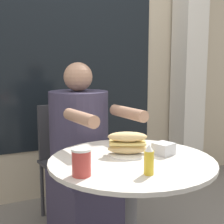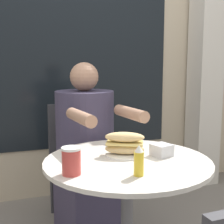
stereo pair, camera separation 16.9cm
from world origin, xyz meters
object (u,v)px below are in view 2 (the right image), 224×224
at_px(seated_diner, 87,164).
at_px(drink_cup, 71,161).
at_px(condiment_bottle, 139,161).
at_px(diner_chair, 74,149).
at_px(cafe_table, 127,196).
at_px(sandwich_on_plate, 125,145).

bearing_deg(seated_diner, drink_cup, 63.94).
distance_m(seated_diner, condiment_bottle, 0.87).
relative_size(diner_chair, seated_diner, 0.73).
relative_size(diner_chair, condiment_bottle, 6.68).
bearing_deg(cafe_table, condiment_bottle, -99.83).
distance_m(cafe_table, condiment_bottle, 0.33).
relative_size(seated_diner, condiment_bottle, 9.12).
xyz_separation_m(sandwich_on_plate, drink_cup, (-0.31, -0.18, 0.00)).
bearing_deg(seated_diner, sandwich_on_plate, 89.12).
relative_size(cafe_table, condiment_bottle, 6.22).
distance_m(cafe_table, diner_chair, 0.96).
bearing_deg(condiment_bottle, seated_diner, 90.29).
xyz_separation_m(diner_chair, sandwich_on_plate, (0.07, -0.89, 0.25)).
relative_size(cafe_table, seated_diner, 0.68).
distance_m(seated_diner, drink_cup, 0.81).
xyz_separation_m(seated_diner, sandwich_on_plate, (0.05, -0.54, 0.27)).
xyz_separation_m(cafe_table, drink_cup, (-0.30, -0.12, 0.24)).
distance_m(diner_chair, condiment_bottle, 1.21).
relative_size(cafe_table, diner_chair, 0.93).
bearing_deg(sandwich_on_plate, cafe_table, -100.08).
xyz_separation_m(sandwich_on_plate, condiment_bottle, (-0.05, -0.29, 0.01)).
height_order(cafe_table, diner_chair, diner_chair).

